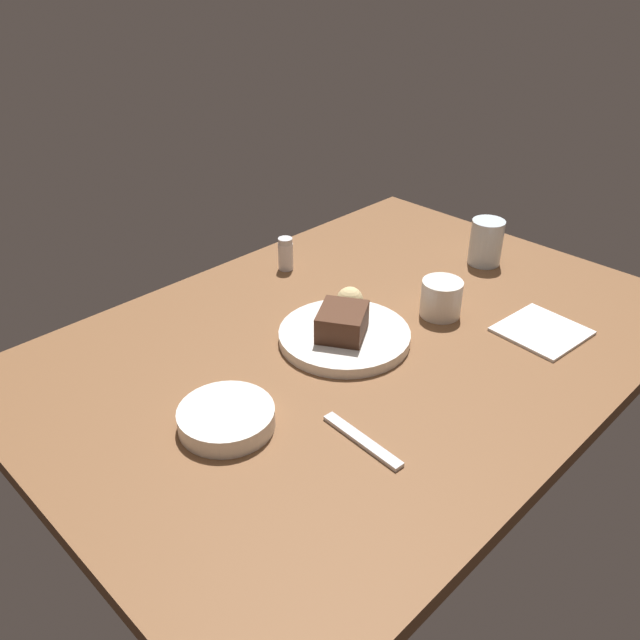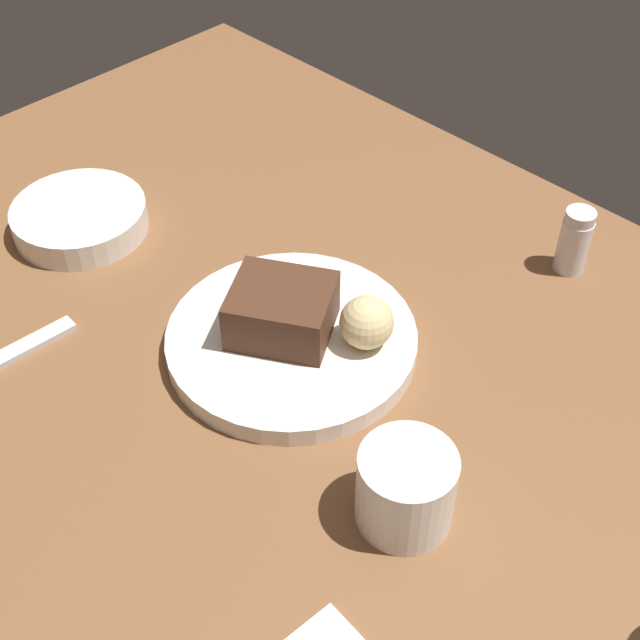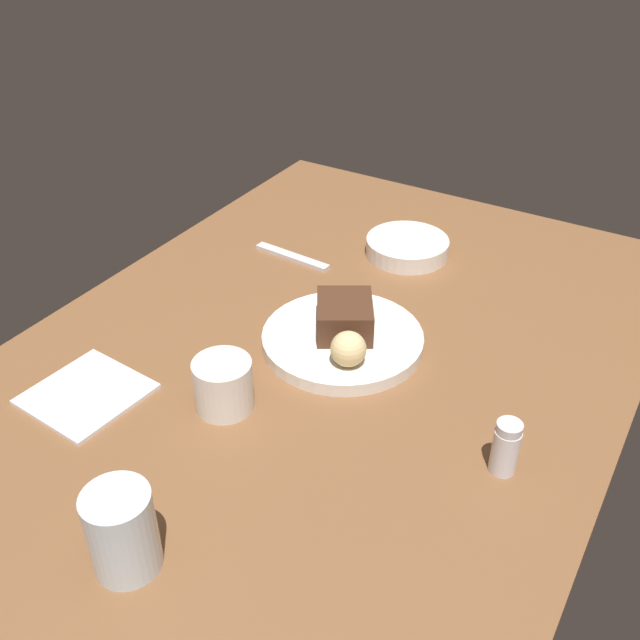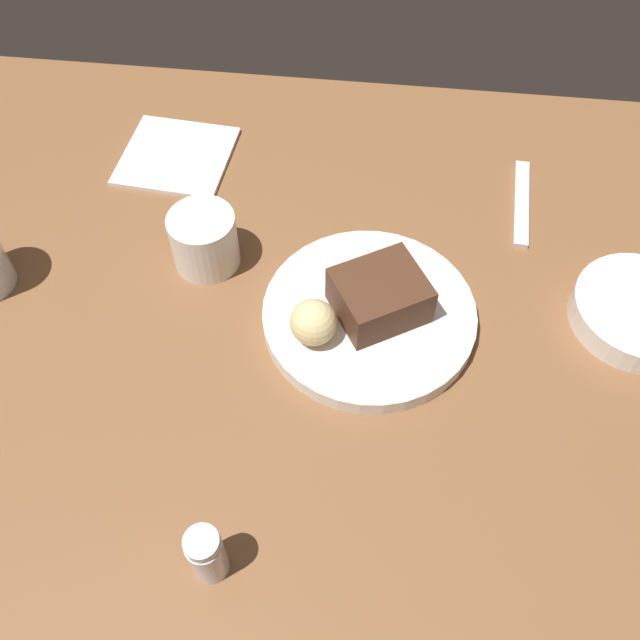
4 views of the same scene
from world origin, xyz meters
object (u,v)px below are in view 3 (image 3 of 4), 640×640
water_glass (122,531)px  side_bowl (407,247)px  bread_roll (348,349)px  dessert_spoon (292,257)px  coffee_cup (223,385)px  dessert_plate (343,340)px  salt_shaker (506,447)px  chocolate_cake_slice (345,317)px  folded_napkin (87,394)px

water_glass → side_bowl: 75.08cm
bread_roll → dessert_spoon: (-23.80, -24.57, -4.19)cm
coffee_cup → side_bowl: bearing=176.5°
side_bowl → dessert_plate: bearing=6.9°
dessert_plate → water_glass: size_ratio=2.37×
dessert_spoon → water_glass: bearing=-68.6°
salt_shaker → side_bowl: 52.94cm
chocolate_cake_slice → side_bowl: (-28.83, -3.35, -2.96)cm
bread_roll → dessert_spoon: bearing=-134.1°
water_glass → dessert_spoon: bearing=-162.2°
dessert_plate → coffee_cup: (19.89, -6.68, 2.57)cm
dessert_plate → side_bowl: (-29.77, -3.61, 0.53)cm
salt_shaker → water_glass: (33.12, -29.01, 1.44)cm
chocolate_cake_slice → dessert_spoon: chocolate_cake_slice is taller
side_bowl → dessert_spoon: bearing=-55.2°
dessert_plate → salt_shaker: bearing=67.3°
chocolate_cake_slice → bread_roll: 7.98cm
bread_roll → water_glass: water_glass is taller
chocolate_cake_slice → folded_napkin: size_ratio=0.65×
coffee_cup → dessert_spoon: (-37.95, -13.80, -3.23)cm
dessert_spoon → chocolate_cake_slice: bearing=-36.6°
bread_roll → salt_shaker: 25.51cm
chocolate_cake_slice → bread_roll: size_ratio=1.84×
chocolate_cake_slice → folded_napkin: bearing=-39.5°
chocolate_cake_slice → water_glass: size_ratio=0.92×
dessert_plate → chocolate_cake_slice: size_ratio=2.57×
salt_shaker → dessert_plate: bearing=-112.7°
dessert_plate → chocolate_cake_slice: bearing=-164.5°
bread_roll → water_glass: bearing=-6.2°
water_glass → dessert_spoon: 66.54cm
side_bowl → coffee_cup: 49.80cm
bread_roll → coffee_cup: coffee_cup is taller
bread_roll → salt_shaker: (6.29, 24.70, -0.95)cm
water_glass → coffee_cup: 26.12cm
chocolate_cake_slice → coffee_cup: (20.83, -6.42, -0.92)cm
coffee_cup → salt_shaker: bearing=102.5°
side_bowl → chocolate_cake_slice: bearing=6.6°
bread_roll → side_bowl: bearing=-167.8°
water_glass → side_bowl: size_ratio=0.69×
chocolate_cake_slice → dessert_spoon: bearing=-130.2°
dessert_plate → side_bowl: side_bowl is taller
dessert_plate → chocolate_cake_slice: chocolate_cake_slice is taller
coffee_cup → folded_napkin: (8.01, -17.34, -3.28)cm
salt_shaker → folded_napkin: size_ratio=0.51×
dessert_spoon → folded_napkin: size_ratio=1.06×
dessert_plate → coffee_cup: 21.14cm
side_bowl → salt_shaker: bearing=37.8°
coffee_cup → dessert_plate: bearing=161.4°
dessert_plate → folded_napkin: size_ratio=1.68×
dessert_plate → coffee_cup: coffee_cup is taller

